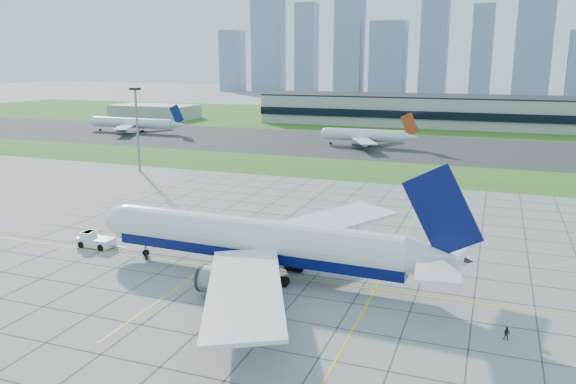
% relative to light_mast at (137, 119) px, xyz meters
% --- Properties ---
extents(ground, '(1400.00, 1400.00, 0.00)m').
position_rel_light_mast_xyz_m(ground, '(70.00, -65.00, -16.18)').
color(ground, gray).
rests_on(ground, ground).
extents(grass_median, '(700.00, 35.00, 0.04)m').
position_rel_light_mast_xyz_m(grass_median, '(70.00, 25.00, -16.16)').
color(grass_median, '#305E1A').
rests_on(grass_median, ground).
extents(asphalt_taxiway, '(700.00, 75.00, 0.04)m').
position_rel_light_mast_xyz_m(asphalt_taxiway, '(70.00, 80.00, -16.15)').
color(asphalt_taxiway, '#383838').
rests_on(asphalt_taxiway, ground).
extents(grass_far, '(700.00, 145.00, 0.04)m').
position_rel_light_mast_xyz_m(grass_far, '(70.00, 190.00, -16.16)').
color(grass_far, '#305E1A').
rests_on(grass_far, ground).
extents(apron_markings, '(120.00, 130.00, 0.03)m').
position_rel_light_mast_xyz_m(apron_markings, '(70.43, -53.91, -16.17)').
color(apron_markings, '#474744').
rests_on(apron_markings, ground).
extents(terminal, '(260.00, 43.00, 15.80)m').
position_rel_light_mast_xyz_m(terminal, '(110.00, 164.87, -8.29)').
color(terminal, '#B7B7B2').
rests_on(terminal, ground).
extents(service_block, '(50.00, 25.00, 8.00)m').
position_rel_light_mast_xyz_m(service_block, '(-90.00, 145.00, -12.18)').
color(service_block, '#B7B7B2').
rests_on(service_block, ground).
extents(light_mast, '(2.50, 2.50, 25.60)m').
position_rel_light_mast_xyz_m(light_mast, '(0.00, 0.00, 0.00)').
color(light_mast, gray).
rests_on(light_mast, ground).
extents(city_skyline, '(523.00, 32.40, 160.00)m').
position_rel_light_mast_xyz_m(city_skyline, '(61.29, 455.00, 42.91)').
color(city_skyline, '#8D9CB9').
rests_on(city_skyline, ground).
extents(airliner, '(63.18, 63.97, 19.88)m').
position_rel_light_mast_xyz_m(airliner, '(69.20, -67.00, -10.75)').
color(airliner, white).
rests_on(airliner, ground).
extents(pushback_tug, '(9.87, 3.65, 2.73)m').
position_rel_light_mast_xyz_m(pushback_tug, '(35.67, -65.27, -14.97)').
color(pushback_tug, white).
rests_on(pushback_tug, ground).
extents(crew_near, '(0.57, 0.75, 1.86)m').
position_rel_light_mast_xyz_m(crew_near, '(49.28, -68.92, -15.25)').
color(crew_near, black).
rests_on(crew_near, ground).
extents(crew_far, '(0.96, 0.85, 1.66)m').
position_rel_light_mast_xyz_m(crew_far, '(106.22, -76.81, -15.35)').
color(crew_far, '#29251B').
rests_on(crew_far, ground).
extents(distant_jet_0, '(50.12, 42.66, 14.08)m').
position_rel_light_mast_xyz_m(distant_jet_0, '(-60.31, 82.30, -11.69)').
color(distant_jet_0, white).
rests_on(distant_jet_0, ground).
extents(distant_jet_1, '(37.20, 42.66, 14.08)m').
position_rel_light_mast_xyz_m(distant_jet_1, '(54.47, 75.90, -11.70)').
color(distant_jet_1, white).
rests_on(distant_jet_1, ground).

